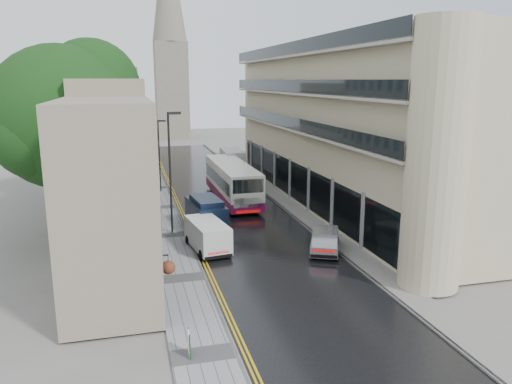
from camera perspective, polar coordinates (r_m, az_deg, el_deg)
name	(u,v)px	position (r m, az deg, el deg)	size (l,w,h in m)	color
ground	(364,371)	(20.98, 12.24, -19.39)	(200.00, 200.00, 0.00)	slate
road	(226,204)	(45.40, -3.49, -1.41)	(9.00, 85.00, 0.02)	black
left_sidewalk	(160,208)	(44.67, -10.87, -1.79)	(2.70, 85.00, 0.12)	gray
right_sidewalk	(282,200)	(46.69, 3.02, -0.94)	(1.80, 85.00, 0.12)	slate
old_shop_row	(114,138)	(46.00, -15.90, 5.91)	(4.50, 56.00, 12.00)	gray
modern_block	(340,126)	(45.91, 9.59, 7.45)	(8.00, 40.00, 14.00)	#B9B089
church_spire	(170,31)	(98.53, -9.86, 17.72)	(6.40, 6.40, 40.00)	gray
tree_near	(64,142)	(36.18, -21.08, 5.33)	(10.56, 10.56, 13.89)	black
tree_far	(84,133)	(49.10, -19.09, 6.36)	(9.24, 9.24, 12.46)	black
cream_bus	(226,191)	(42.92, -3.49, 0.14)	(2.87, 12.64, 3.45)	white
white_lorry	(225,168)	(53.31, -3.55, 2.73)	(2.10, 7.00, 3.67)	silver
silver_hatchback	(311,246)	(31.88, 6.35, -6.20)	(1.75, 3.99, 1.50)	#B6B6BB
white_van	(201,245)	(31.38, -6.25, -5.99)	(1.93, 4.51, 2.04)	silver
navy_van	(199,220)	(35.62, -6.50, -3.23)	(2.06, 5.14, 2.62)	black
pedestrian	(157,214)	(39.23, -11.20, -2.45)	(0.62, 0.41, 1.70)	black
lamp_post_near	(170,174)	(36.20, -9.78, 2.04)	(0.98, 0.22, 8.71)	black
lamp_post_far	(159,156)	(50.41, -10.98, 4.02)	(0.80, 0.18, 7.07)	black
estate_sign	(189,344)	(21.18, -7.64, -16.86)	(0.08, 0.63, 1.04)	white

